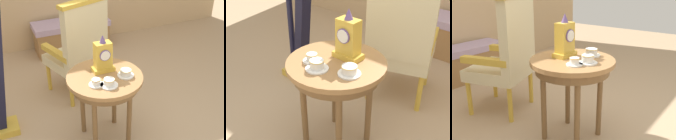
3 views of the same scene
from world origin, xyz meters
The scene contains 8 objects.
ground_plane centered at (0.00, 0.00, 0.00)m, with size 10.00×10.00×0.00m, color tan.
side_table centered at (-0.05, 0.04, 0.59)m, with size 0.65×0.65×0.68m.
teacup_left centered at (-0.16, -0.06, 0.70)m, with size 0.12×0.12×0.06m.
teacup_right centered at (-0.07, -0.11, 0.71)m, with size 0.14×0.14×0.06m.
teacup_center centered at (0.12, -0.03, 0.71)m, with size 0.14×0.14×0.06m.
mantel_clock centered at (-0.02, 0.13, 0.82)m, with size 0.19×0.11×0.34m.
armchair centered at (-0.02, 0.81, 0.59)m, with size 0.68×0.68×1.14m.
window_bench centered at (0.22, 1.95, 0.22)m, with size 1.07×0.40×0.44m.
Camera 3 is at (-1.62, -1.08, 1.25)m, focal length 42.31 mm.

